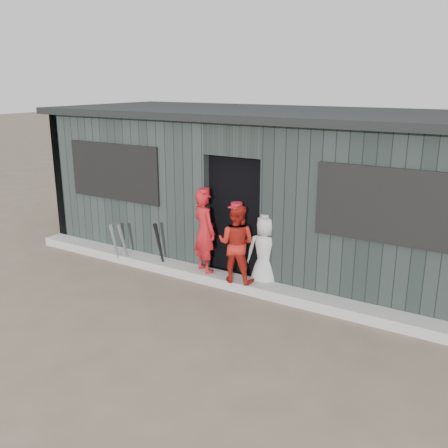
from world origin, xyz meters
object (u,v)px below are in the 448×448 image
Objects in this scene: bat_mid at (124,245)px; player_red_left at (205,231)px; bat_right at (160,247)px; player_red_right at (236,243)px; dugout at (274,186)px; bat_left at (115,244)px; player_grey_back at (265,252)px.

player_red_left reaches higher than bat_mid.
bat_right is 0.72× the size of player_red_right.
bat_mid is at bearing -6.70° from player_red_right.
dugout is at bearing 44.72° from bat_mid.
bat_left is 0.64× the size of player_red_right.
player_red_left reaches higher than player_red_right.
bat_mid is 1.59m from player_red_left.
bat_right is (0.68, 0.12, 0.04)m from bat_mid.
bat_mid is at bearing -169.79° from bat_right.
bat_left is at bearing -169.45° from bat_right.
bat_left is at bearing 33.10° from player_red_left.
bat_mid is 0.91× the size of bat_right.
player_red_left is at bearing 8.44° from bat_mid.
player_red_right is 0.15× the size of dugout.
player_red_left is 0.16× the size of dugout.
bat_mid is 2.54m from player_grey_back.
dugout reaches higher than bat_mid.
player_red_left is 1.14× the size of player_grey_back.
player_red_right is at bearing -164.91° from player_red_left.
bat_left is 2.98m from dugout.
bat_right is 2.31m from dugout.
dugout is (1.22, 1.77, 0.86)m from bat_right.
player_grey_back is at bearing -146.37° from player_red_right.
bat_left is at bearing -6.04° from player_red_right.
dugout is (1.91, 1.89, 0.90)m from bat_mid.
player_red_right is (2.16, 0.12, 0.37)m from bat_mid.
dugout is (2.08, 1.93, 0.91)m from bat_left.
bat_right is 0.75× the size of player_grey_back.
bat_mid is 0.70m from bat_right.
player_red_left is 0.65m from player_red_right.
player_red_left reaches higher than player_grey_back.
bat_mid is 2.20m from player_red_right.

